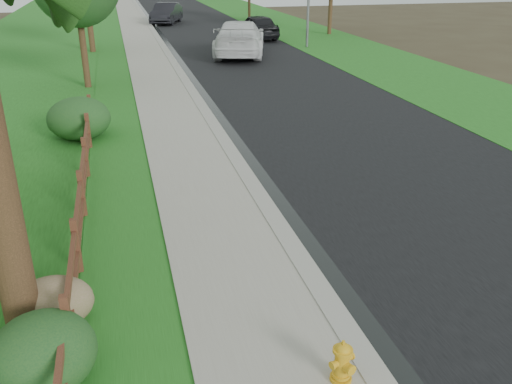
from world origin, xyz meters
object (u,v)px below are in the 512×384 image
object	(u,v)px
ranch_fence	(79,215)
white_suv	(239,38)
fire_hydrant	(342,362)
dark_car_mid	(257,26)

from	to	relation	value
ranch_fence	white_suv	bearing A→B (deg)	69.28
fire_hydrant	dark_car_mid	world-z (taller)	dark_car_mid
white_suv	dark_car_mid	world-z (taller)	white_suv
fire_hydrant	white_suv	world-z (taller)	white_suv
ranch_fence	white_suv	distance (m)	22.70
ranch_fence	fire_hydrant	world-z (taller)	ranch_fence
fire_hydrant	white_suv	distance (m)	26.63
fire_hydrant	white_suv	bearing A→B (deg)	80.21
ranch_fence	white_suv	xyz separation A→B (m)	(8.03, 21.23, 0.39)
fire_hydrant	ranch_fence	bearing A→B (deg)	125.01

